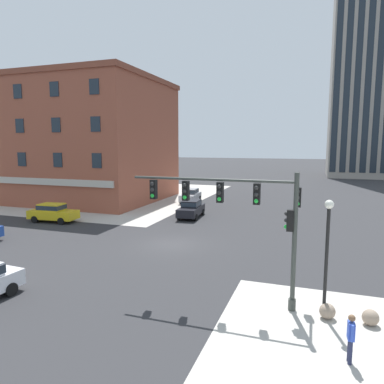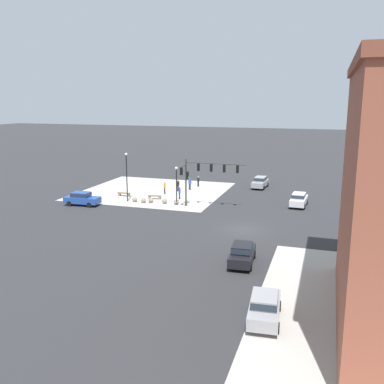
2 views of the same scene
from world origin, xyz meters
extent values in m
plane|color=#2D2D30|center=(0.00, 0.00, 0.00)|extent=(320.00, 320.00, 0.00)
cube|color=#B7B2A8|center=(-20.00, 20.00, 0.00)|extent=(32.00, 32.00, 0.02)
cylinder|color=#383D38|center=(8.72, -7.60, 0.25)|extent=(0.32, 0.32, 0.50)
cylinder|color=#383D38|center=(8.72, -7.60, 2.95)|extent=(0.20, 0.20, 5.91)
cylinder|color=#383D38|center=(5.02, -7.60, 5.50)|extent=(7.40, 0.12, 0.12)
cylinder|color=#383D38|center=(8.72, -6.70, 5.20)|extent=(0.11, 1.80, 0.11)
cube|color=black|center=(7.12, -7.60, 4.95)|extent=(0.28, 0.28, 0.90)
sphere|color=#282828|center=(7.12, -7.76, 5.23)|extent=(0.18, 0.18, 0.18)
sphere|color=#282828|center=(7.12, -7.76, 4.95)|extent=(0.18, 0.18, 0.18)
sphere|color=green|center=(7.12, -7.76, 4.67)|extent=(0.18, 0.18, 0.18)
cube|color=black|center=(5.51, -7.60, 4.95)|extent=(0.28, 0.28, 0.90)
sphere|color=#282828|center=(5.51, -7.76, 5.23)|extent=(0.18, 0.18, 0.18)
sphere|color=#282828|center=(5.51, -7.76, 4.95)|extent=(0.18, 0.18, 0.18)
sphere|color=green|center=(5.51, -7.76, 4.67)|extent=(0.18, 0.18, 0.18)
cube|color=black|center=(3.90, -7.60, 4.95)|extent=(0.28, 0.28, 0.90)
sphere|color=#282828|center=(3.90, -7.76, 5.23)|extent=(0.18, 0.18, 0.18)
sphere|color=#282828|center=(3.90, -7.76, 4.95)|extent=(0.18, 0.18, 0.18)
sphere|color=green|center=(3.90, -7.76, 4.67)|extent=(0.18, 0.18, 0.18)
cube|color=black|center=(2.29, -7.60, 4.95)|extent=(0.28, 0.28, 0.90)
sphere|color=#282828|center=(2.29, -7.76, 5.23)|extent=(0.18, 0.18, 0.18)
sphere|color=#282828|center=(2.29, -7.76, 4.95)|extent=(0.18, 0.18, 0.18)
sphere|color=green|center=(2.29, -7.76, 4.67)|extent=(0.18, 0.18, 0.18)
cube|color=black|center=(8.52, -7.60, 3.90)|extent=(0.28, 0.28, 0.90)
sphere|color=#282828|center=(8.36, -7.60, 4.18)|extent=(0.18, 0.18, 0.18)
sphere|color=#282828|center=(8.36, -7.60, 3.90)|extent=(0.18, 0.18, 0.18)
sphere|color=green|center=(8.36, -7.60, 3.62)|extent=(0.18, 0.18, 0.18)
cube|color=black|center=(8.72, -5.90, 4.65)|extent=(0.28, 0.28, 0.90)
sphere|color=#282828|center=(8.72, -6.06, 4.93)|extent=(0.18, 0.18, 0.18)
sphere|color=#282828|center=(8.72, -6.06, 4.65)|extent=(0.18, 0.18, 0.18)
sphere|color=green|center=(8.72, -6.06, 4.37)|extent=(0.18, 0.18, 0.18)
sphere|color=gray|center=(10.13, -7.91, 0.32)|extent=(0.63, 0.63, 0.63)
sphere|color=gray|center=(11.71, -7.92, 0.32)|extent=(0.63, 0.63, 0.63)
cylinder|color=#232847|center=(10.72, -10.73, 0.41)|extent=(0.13, 0.13, 0.82)
cylinder|color=#232847|center=(10.73, -10.91, 0.41)|extent=(0.13, 0.13, 0.82)
cube|color=blue|center=(10.73, -10.82, 1.11)|extent=(0.22, 0.35, 0.58)
cylinder|color=blue|center=(10.71, -10.59, 1.14)|extent=(0.09, 0.09, 0.55)
cylinder|color=blue|center=(10.74, -11.05, 1.14)|extent=(0.09, 0.09, 0.55)
sphere|color=brown|center=(10.73, -10.82, 1.54)|extent=(0.22, 0.22, 0.22)
cylinder|color=black|center=(10.00, -7.70, 2.25)|extent=(0.14, 0.14, 4.50)
sphere|color=white|center=(10.00, -7.70, 4.68)|extent=(0.36, 0.36, 0.36)
cube|color=#99999E|center=(-4.86, 17.76, 0.70)|extent=(2.12, 4.53, 0.76)
cube|color=#99999E|center=(-4.87, 17.91, 1.38)|extent=(1.67, 2.23, 0.60)
cube|color=#232D38|center=(-4.87, 17.91, 1.38)|extent=(1.71, 2.32, 0.40)
cylinder|color=black|center=(-3.91, 16.47, 0.32)|extent=(0.27, 0.66, 0.64)
cylinder|color=black|center=(-5.58, 16.33, 0.32)|extent=(0.27, 0.66, 0.64)
cylinder|color=black|center=(-4.14, 19.19, 0.32)|extent=(0.27, 0.66, 0.64)
cylinder|color=black|center=(-5.80, 19.05, 0.32)|extent=(0.27, 0.66, 0.64)
cube|color=gold|center=(-13.01, 3.22, 0.70)|extent=(4.53, 2.11, 0.76)
cube|color=gold|center=(-13.16, 3.21, 1.38)|extent=(2.23, 1.66, 0.60)
cube|color=#232D38|center=(-13.16, 3.21, 1.38)|extent=(2.32, 1.70, 0.40)
cylinder|color=black|center=(-11.72, 4.16, 0.32)|extent=(0.66, 0.27, 0.64)
cylinder|color=black|center=(-11.58, 2.50, 0.32)|extent=(0.66, 0.27, 0.64)
cylinder|color=black|center=(-14.44, 3.94, 0.32)|extent=(0.66, 0.27, 0.64)
cylinder|color=black|center=(-14.30, 2.28, 0.32)|extent=(0.66, 0.27, 0.64)
cube|color=black|center=(-1.77, 9.23, 0.70)|extent=(2.07, 4.51, 0.76)
cube|color=black|center=(-1.79, 9.38, 1.38)|extent=(1.64, 2.21, 0.60)
cube|color=#232D38|center=(-1.79, 9.38, 1.38)|extent=(1.68, 2.30, 0.40)
cylinder|color=black|center=(-0.84, 7.93, 0.32)|extent=(0.26, 0.65, 0.64)
cylinder|color=black|center=(-2.51, 7.81, 0.32)|extent=(0.26, 0.65, 0.64)
cylinder|color=black|center=(-1.04, 10.65, 0.32)|extent=(0.26, 0.65, 0.64)
cylinder|color=black|center=(-2.71, 10.54, 0.32)|extent=(0.26, 0.65, 0.64)
cylinder|color=black|center=(-3.77, -10.47, 0.32)|extent=(0.25, 0.65, 0.64)
cube|color=brown|center=(-18.60, 16.21, 7.23)|extent=(19.19, 16.41, 14.47)
cube|color=brown|center=(-18.60, 16.21, 14.77)|extent=(19.58, 16.74, 0.60)
cube|color=#B7B2A8|center=(-18.60, 7.88, 3.07)|extent=(18.23, 0.24, 0.70)
cube|color=#1E2833|center=(-21.00, 7.96, 5.43)|extent=(1.10, 0.08, 1.50)
cube|color=#1E2833|center=(-16.20, 7.96, 5.43)|extent=(1.10, 0.08, 1.50)
cube|color=#1E2833|center=(-11.40, 7.96, 5.43)|extent=(1.10, 0.08, 1.50)
cube|color=#1E2833|center=(-21.00, 7.96, 9.04)|extent=(1.10, 0.08, 1.50)
cube|color=#1E2833|center=(-16.20, 7.96, 9.04)|extent=(1.10, 0.08, 1.50)
cube|color=#1E2833|center=(-11.40, 7.96, 9.04)|extent=(1.10, 0.08, 1.50)
cube|color=#1E2833|center=(-21.00, 7.96, 12.66)|extent=(1.10, 0.08, 1.50)
cube|color=#1E2833|center=(-16.20, 7.96, 12.66)|extent=(1.10, 0.08, 1.50)
cube|color=#1E2833|center=(-11.40, 7.96, 12.66)|extent=(1.10, 0.08, 1.50)
cube|color=#9E998E|center=(19.44, 64.35, 33.96)|extent=(15.12, 15.92, 67.92)
cube|color=#1E2833|center=(12.82, 56.34, 33.96)|extent=(1.20, 0.10, 65.20)
cube|color=#1E2833|center=(14.71, 56.34, 33.96)|extent=(1.20, 0.10, 65.20)
cube|color=#1E2833|center=(16.60, 56.34, 33.96)|extent=(1.20, 0.10, 65.20)
cube|color=#1E2833|center=(18.49, 56.34, 33.96)|extent=(1.20, 0.10, 65.20)
cube|color=#1E2833|center=(20.38, 56.34, 33.96)|extent=(1.20, 0.10, 65.20)
camera|label=1|loc=(9.40, -22.53, 7.04)|focal=33.06mm
camera|label=2|loc=(-8.00, 41.61, 13.00)|focal=40.13mm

